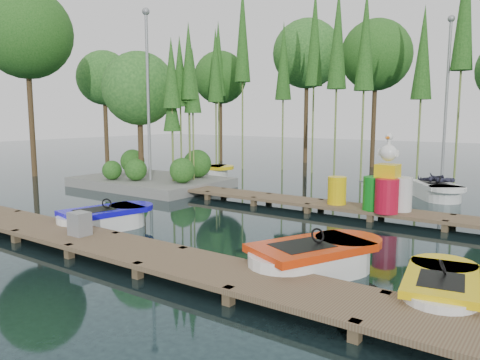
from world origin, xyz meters
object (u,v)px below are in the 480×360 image
Objects in this scene: boat_blue at (104,220)px; boat_yellow_far at (201,172)px; island at (149,112)px; boat_red at (313,260)px; utility_cabinet at (80,224)px; drum_cluster at (387,188)px; yellow_barrel at (337,190)px.

boat_yellow_far is at bearing 128.08° from boat_blue.
boat_red is (11.05, -6.30, -2.90)m from island.
boat_red reaches higher than utility_cabinet.
drum_cluster is (10.69, -0.95, -2.22)m from island.
island is 4.18m from boat_yellow_far.
drum_cluster is (1.62, -0.16, 0.23)m from yellow_barrel.
boat_red is at bearing -29.70° from island.
island is 2.05× the size of boat_yellow_far.
boat_red is 14.22m from boat_yellow_far.
drum_cluster is at bearing 54.52° from utility_cabinet.
boat_blue is (4.81, -6.31, -2.92)m from island.
boat_yellow_far reaches higher than utility_cabinet.
island is 13.05m from boat_red.
boat_yellow_far is at bearing 83.91° from island.
yellow_barrel reaches higher than utility_cabinet.
boat_blue is 1.27× the size of drum_cluster.
boat_yellow_far is 6.10× the size of utility_cabinet.
drum_cluster is (5.88, 5.36, 0.70)m from boat_blue.
boat_red is 5.41m from drum_cluster.
boat_yellow_far reaches higher than boat_red.
yellow_barrel is at bearing 174.34° from drum_cluster.
boat_blue is 6.99m from yellow_barrel.
boat_yellow_far is 3.82× the size of yellow_barrel.
utility_cabinet is 0.63× the size of yellow_barrel.
island is at bearing 139.73° from boat_blue.
boat_blue is at bearing -52.67° from island.
utility_cabinet is at bearing -53.25° from island.
boat_red is 5.45m from utility_cabinet.
boat_red reaches higher than boat_blue.
boat_yellow_far is 9.56m from yellow_barrel.
boat_blue is at bearing -66.40° from boat_yellow_far.
drum_cluster is at bearing -5.08° from island.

